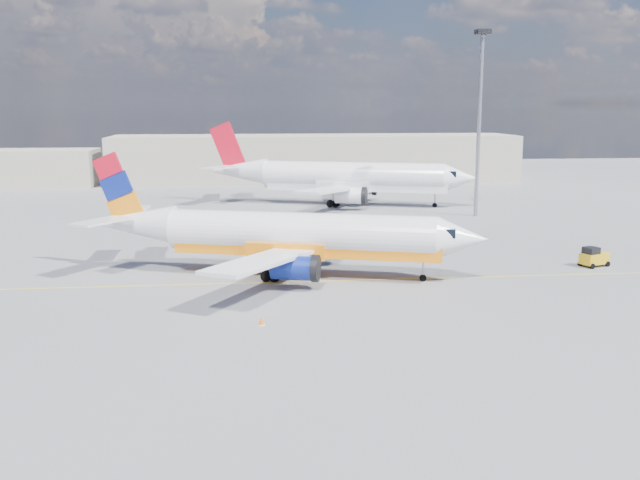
{
  "coord_description": "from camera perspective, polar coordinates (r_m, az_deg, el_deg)",
  "views": [
    {
      "loc": [
        -7.29,
        -50.02,
        13.48
      ],
      "look_at": [
        -1.84,
        1.65,
        3.5
      ],
      "focal_mm": 40.0,
      "sensor_mm": 36.0,
      "label": 1
    }
  ],
  "objects": [
    {
      "name": "second_jet",
      "position": [
        95.98,
        1.96,
        5.02
      ],
      "size": [
        36.53,
        27.76,
        11.08
      ],
      "rotation": [
        0.0,
        0.0,
        -0.31
      ],
      "color": "white",
      "rests_on": "ground"
    },
    {
      "name": "ground",
      "position": [
        52.32,
        2.2,
        -4.07
      ],
      "size": [
        240.0,
        240.0,
        0.0
      ],
      "primitive_type": "plane",
      "color": "slate",
      "rests_on": "ground"
    },
    {
      "name": "traffic_cone",
      "position": [
        44.42,
        -4.7,
        -6.46
      ],
      "size": [
        0.41,
        0.41,
        0.57
      ],
      "color": "white",
      "rests_on": "ground"
    },
    {
      "name": "floodlight_mast",
      "position": [
        87.82,
        12.67,
        10.4
      ],
      "size": [
        1.6,
        1.6,
        21.92
      ],
      "color": "#9C9CA4",
      "rests_on": "ground"
    },
    {
      "name": "gse_tug",
      "position": [
        64.08,
        21.05,
        -1.28
      ],
      "size": [
        2.65,
        2.18,
        1.67
      ],
      "rotation": [
        0.0,
        0.0,
        0.38
      ],
      "color": "black",
      "rests_on": "ground"
    },
    {
      "name": "terminal_main",
      "position": [
        125.98,
        -0.41,
        6.56
      ],
      "size": [
        70.0,
        14.0,
        8.0
      ],
      "primitive_type": "cube",
      "color": "#B6AF9D",
      "rests_on": "ground"
    },
    {
      "name": "terminal_annex",
      "position": [
        128.14,
        -23.22,
        5.31
      ],
      "size": [
        26.0,
        10.0,
        6.0
      ],
      "primitive_type": "cube",
      "color": "#B6AF9D",
      "rests_on": "ground"
    },
    {
      "name": "taxi_line",
      "position": [
        55.19,
        1.76,
        -3.26
      ],
      "size": [
        70.0,
        0.15,
        0.01
      ],
      "primitive_type": "cube",
      "color": "yellow",
      "rests_on": "ground"
    },
    {
      "name": "main_jet",
      "position": [
        56.26,
        -2.52,
        0.37
      ],
      "size": [
        32.06,
        24.41,
        9.71
      ],
      "rotation": [
        0.0,
        0.0,
        -0.29
      ],
      "color": "white",
      "rests_on": "ground"
    }
  ]
}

